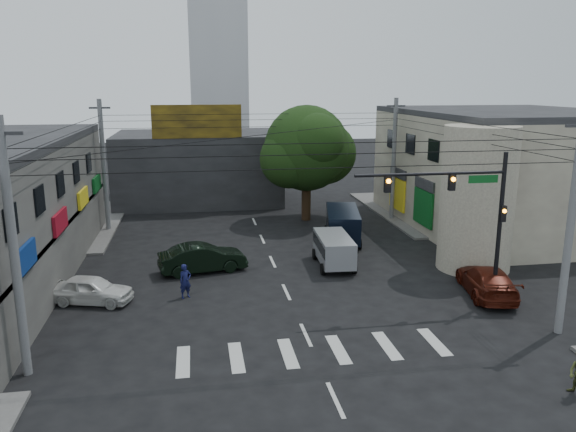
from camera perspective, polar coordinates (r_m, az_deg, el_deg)
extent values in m
plane|color=black|center=(26.53, 0.54, -9.26)|extent=(160.00, 160.00, 0.00)
cube|color=#514F4C|center=(45.44, -26.79, -1.02)|extent=(16.00, 16.00, 0.15)
cube|color=#514F4C|center=(48.72, 17.97, 0.65)|extent=(16.00, 16.00, 0.15)
cube|color=gray|center=(43.75, 21.31, 4.25)|extent=(14.00, 18.00, 8.00)
cylinder|color=gray|center=(32.61, 18.67, 1.65)|extent=(4.00, 4.00, 8.00)
cube|color=#232326|center=(50.65, -9.11, 4.95)|extent=(14.00, 10.00, 6.00)
cube|color=olive|center=(45.33, -9.24, 9.46)|extent=(7.00, 0.30, 2.60)
cube|color=silver|center=(94.97, -7.29, 20.31)|extent=(9.00, 9.00, 44.00)
cylinder|color=black|center=(42.71, 1.86, 2.50)|extent=(0.70, 0.70, 4.40)
sphere|color=black|center=(42.22, 1.90, 6.90)|extent=(6.40, 6.40, 6.40)
cylinder|color=black|center=(27.72, 20.67, -1.31)|extent=(0.20, 0.20, 7.20)
cylinder|color=black|center=(25.61, 14.35, 4.17)|extent=(7.00, 0.14, 0.14)
cube|color=black|center=(26.09, 16.31, 3.32)|extent=(0.28, 0.22, 0.75)
cube|color=black|center=(24.94, 10.08, 3.21)|extent=(0.28, 0.22, 0.75)
sphere|color=orange|center=(25.94, 16.46, 3.59)|extent=(0.20, 0.20, 0.20)
sphere|color=orange|center=(24.79, 10.20, 3.49)|extent=(0.20, 0.20, 0.20)
cube|color=#0B521C|center=(26.76, 19.23, 3.56)|extent=(1.40, 0.06, 0.35)
cylinder|color=#59595B|center=(21.33, -26.09, -3.25)|extent=(0.32, 0.32, 9.20)
cylinder|color=#59595B|center=(25.20, 26.76, -0.94)|extent=(0.32, 0.32, 9.20)
cylinder|color=#59595B|center=(40.99, -18.19, 4.79)|extent=(0.32, 0.32, 9.20)
cylinder|color=#59595B|center=(43.13, 10.69, 5.61)|extent=(0.32, 0.32, 9.20)
imported|color=black|center=(31.46, -8.67, -4.24)|extent=(3.46, 5.41, 1.58)
imported|color=silver|center=(28.39, -19.39, -7.07)|extent=(3.73, 4.79, 1.34)
imported|color=#421209|center=(29.45, 19.53, -6.23)|extent=(4.04, 5.83, 1.45)
imported|color=#121541|center=(27.83, -10.39, -6.53)|extent=(0.96, 0.92, 1.70)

